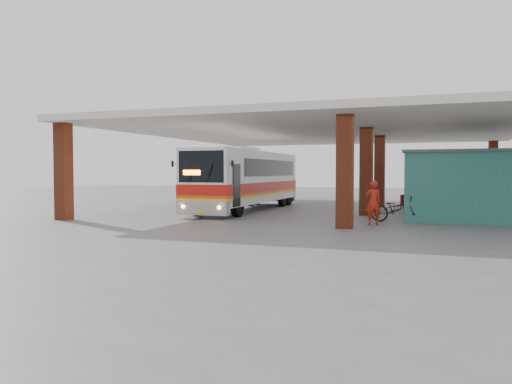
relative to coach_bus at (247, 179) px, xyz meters
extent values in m
plane|color=#515154|center=(3.75, -4.01, -1.74)|extent=(90.00, 90.00, 0.00)
cube|color=#933920|center=(6.75, -7.01, 0.44)|extent=(0.60, 0.60, 4.35)
cube|color=#933920|center=(6.75, -1.01, 0.44)|extent=(0.60, 0.60, 4.35)
cube|color=#933920|center=(6.75, 4.99, 0.44)|extent=(0.60, 0.60, 4.35)
cube|color=#933920|center=(-5.75, -8.01, 0.44)|extent=(0.60, 0.60, 4.35)
cube|color=#933920|center=(-5.75, 12.99, 0.44)|extent=(0.60, 0.60, 4.35)
cube|color=#933920|center=(13.75, 12.99, 0.44)|extent=(0.60, 0.60, 4.35)
cube|color=silver|center=(4.25, 2.49, 2.76)|extent=(21.00, 23.00, 0.30)
cube|color=#29665A|center=(11.25, -0.01, -0.24)|extent=(5.00, 8.00, 3.00)
cube|color=#4F4F4F|center=(11.25, -0.01, 1.31)|extent=(5.20, 8.20, 0.12)
cube|color=#153B33|center=(8.73, -1.51, -0.69)|extent=(0.08, 0.95, 2.10)
cube|color=black|center=(8.73, 1.49, 0.06)|extent=(0.08, 1.20, 1.00)
cube|color=black|center=(8.70, 1.49, 0.06)|extent=(0.04, 1.30, 1.10)
cube|color=silver|center=(0.00, 0.03, 0.15)|extent=(2.64, 11.93, 2.78)
cube|color=silver|center=(0.01, -0.96, 1.64)|extent=(1.23, 2.99, 0.25)
cube|color=#97979C|center=(0.08, -5.74, -1.19)|extent=(2.50, 0.43, 0.69)
cube|color=red|center=(0.00, 0.03, -0.40)|extent=(2.68, 11.93, 0.50)
cube|color=#DC440C|center=(0.00, 0.03, -0.71)|extent=(2.68, 11.93, 0.13)
cube|color=yellow|center=(0.00, 0.03, -0.82)|extent=(2.68, 11.93, 0.10)
cube|color=black|center=(0.08, -5.88, 0.66)|extent=(2.23, 0.13, 1.44)
cube|color=black|center=(-1.26, 0.81, 0.64)|extent=(0.17, 8.93, 0.89)
cube|color=black|center=(1.24, 0.84, 0.64)|extent=(0.17, 8.93, 0.89)
cube|color=#FF5905|center=(-0.37, -5.94, 0.40)|extent=(0.84, 0.06, 0.22)
sphere|color=orange|center=(-0.81, -5.96, -1.16)|extent=(0.18, 0.18, 0.18)
sphere|color=orange|center=(0.97, -5.93, -1.16)|extent=(0.18, 0.18, 0.18)
cube|color=yellow|center=(0.08, -5.96, -1.39)|extent=(0.45, 0.04, 0.12)
cylinder|color=black|center=(-1.00, -4.15, -1.24)|extent=(0.33, 1.00, 0.99)
cylinder|color=black|center=(1.12, -4.12, -1.24)|extent=(0.33, 1.00, 0.99)
cylinder|color=black|center=(-1.11, 3.49, -1.24)|extent=(0.33, 1.00, 0.99)
cylinder|color=black|center=(1.01, 3.52, -1.24)|extent=(0.33, 1.00, 0.99)
cylinder|color=black|center=(-1.12, 4.78, -1.24)|extent=(0.33, 1.00, 0.99)
cylinder|color=black|center=(0.99, 4.81, -1.24)|extent=(0.33, 1.00, 0.99)
imported|color=black|center=(8.45, -3.97, -1.17)|extent=(2.23, 0.95, 1.14)
imported|color=red|center=(7.62, -5.41, -0.83)|extent=(0.79, 0.68, 1.82)
cube|color=red|center=(8.06, 2.80, -1.48)|extent=(0.60, 0.60, 0.07)
cube|color=red|center=(8.25, 2.73, -1.18)|extent=(0.21, 0.46, 0.67)
cylinder|color=black|center=(7.82, 2.69, -1.63)|extent=(0.03, 0.03, 0.22)
cylinder|color=black|center=(8.17, 2.56, -1.63)|extent=(0.03, 0.03, 0.22)
cylinder|color=black|center=(7.95, 3.04, -1.63)|extent=(0.03, 0.03, 0.22)
cylinder|color=black|center=(8.30, 2.91, -1.63)|extent=(0.03, 0.03, 0.22)
camera|label=1|loc=(10.11, -26.11, 0.45)|focal=35.00mm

